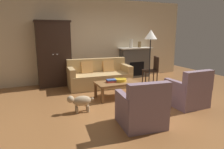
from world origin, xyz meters
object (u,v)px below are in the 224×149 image
(mantel_vase_cream, at_px, (131,44))
(mantel_vase_bronze, at_px, (139,44))
(armoire, at_px, (54,54))
(book_stack, at_px, (111,81))
(side_chair_wooden, at_px, (153,68))
(couch, at_px, (99,77))
(floor_lamp, at_px, (151,38))
(dog, at_px, (80,101))
(fruit_bowl, at_px, (120,80))
(coffee_table, at_px, (117,84))
(armchair_near_left, at_px, (142,110))
(armchair_near_right, at_px, (188,93))
(fireplace, at_px, (135,62))

(mantel_vase_cream, xyz_separation_m, mantel_vase_bronze, (0.36, 0.00, -0.04))
(armoire, distance_m, book_stack, 2.25)
(mantel_vase_bronze, distance_m, side_chair_wooden, 1.30)
(armoire, relative_size, couch, 1.03)
(couch, bearing_deg, mantel_vase_cream, 26.22)
(floor_lamp, bearing_deg, dog, -159.71)
(couch, relative_size, fruit_bowl, 5.96)
(fruit_bowl, relative_size, book_stack, 1.28)
(coffee_table, xyz_separation_m, armchair_near_left, (-0.27, -1.66, -0.05))
(mantel_vase_cream, xyz_separation_m, dog, (-2.59, -2.52, -1.03))
(mantel_vase_cream, bearing_deg, armchair_near_left, -115.59)
(armchair_near_right, bearing_deg, coffee_table, 136.03)
(coffee_table, distance_m, fruit_bowl, 0.14)
(couch, distance_m, floor_lamp, 1.96)
(fruit_bowl, bearing_deg, mantel_vase_cream, 54.72)
(fireplace, relative_size, book_stack, 4.90)
(couch, height_order, coffee_table, couch)
(mantel_vase_cream, bearing_deg, fireplace, 5.69)
(armchair_near_right, xyz_separation_m, side_chair_wooden, (0.44, 2.08, 0.20))
(armoire, distance_m, coffee_table, 2.39)
(side_chair_wooden, bearing_deg, armchair_near_left, -127.89)
(fireplace, height_order, couch, fireplace)
(mantel_vase_bronze, height_order, side_chair_wooden, mantel_vase_bronze)
(mantel_vase_bronze, bearing_deg, floor_lamp, -111.20)
(book_stack, distance_m, armchair_near_left, 1.72)
(armoire, distance_m, armchair_near_left, 3.76)
(armoire, xyz_separation_m, mantel_vase_cream, (2.77, 0.06, 0.25))
(coffee_table, bearing_deg, book_stack, 160.41)
(couch, height_order, mantel_vase_bronze, mantel_vase_bronze)
(armoire, relative_size, fruit_bowl, 6.16)
(couch, relative_size, book_stack, 7.65)
(couch, distance_m, side_chair_wooden, 1.80)
(floor_lamp, bearing_deg, coffee_table, -166.77)
(dog, bearing_deg, fruit_bowl, 26.31)
(mantel_vase_cream, bearing_deg, mantel_vase_bronze, 0.00)
(coffee_table, bearing_deg, mantel_vase_cream, 53.21)
(floor_lamp, bearing_deg, mantel_vase_cream, 80.20)
(mantel_vase_bronze, height_order, armchair_near_right, mantel_vase_bronze)
(book_stack, xyz_separation_m, dog, (-0.99, -0.63, -0.21))
(fireplace, height_order, armoire, armoire)
(mantel_vase_cream, distance_m, floor_lamp, 1.72)
(book_stack, xyz_separation_m, side_chair_wooden, (1.84, 0.81, 0.06))
(fireplace, distance_m, mantel_vase_cream, 0.73)
(mantel_vase_cream, xyz_separation_m, floor_lamp, (-0.29, -1.67, 0.25))
(mantel_vase_bronze, bearing_deg, book_stack, -135.94)
(fireplace, height_order, floor_lamp, floor_lamp)
(mantel_vase_bronze, bearing_deg, armchair_near_left, -120.07)
(fruit_bowl, bearing_deg, fireplace, 51.55)
(armoire, bearing_deg, couch, -28.97)
(fruit_bowl, bearing_deg, armchair_near_right, -47.29)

